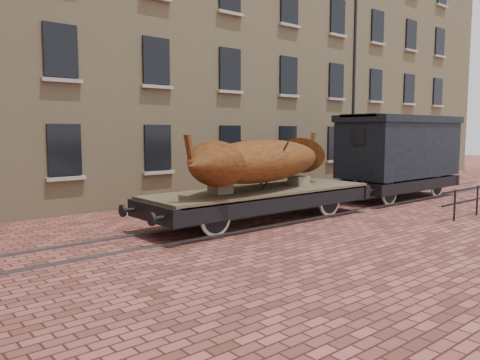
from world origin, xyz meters
TOP-DOWN VIEW (x-y plane):
  - ground at (0.00, 0.00)m, footprint 90.00×90.00m
  - warehouse_cream at (3.00, 9.99)m, footprint 40.00×10.19m
  - rail_track at (0.00, 0.00)m, footprint 30.00×1.52m
  - flatcar_wagon at (-1.69, 0.00)m, footprint 8.71×2.36m
  - iron_boat at (-1.65, 0.00)m, footprint 7.34×3.81m
  - goods_van at (6.03, 0.00)m, footprint 6.67×2.43m

SIDE VIEW (x-z plane):
  - ground at x=0.00m, z-range 0.00..0.00m
  - rail_track at x=0.00m, z-range 0.00..0.06m
  - flatcar_wagon at x=-1.69m, z-range 0.16..1.48m
  - iron_boat at x=-1.65m, z-range 1.04..2.78m
  - goods_van at x=6.03m, z-range 0.44..3.89m
  - warehouse_cream at x=3.00m, z-range 0.00..14.00m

